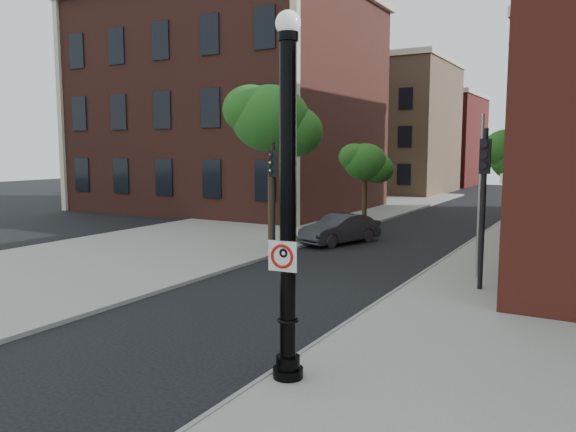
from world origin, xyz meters
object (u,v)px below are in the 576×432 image
Objects in this scene: traffic_signal_right at (484,183)px; parked_car at (340,229)px; traffic_signal_left at (273,184)px; no_parking_sign at (283,256)px; lamppost at (288,218)px.

parked_car is at bearing 136.36° from traffic_signal_right.
traffic_signal_right reaches higher than traffic_signal_left.
no_parking_sign is at bearing -49.40° from parked_car.
traffic_signal_right is at bearing -19.04° from parked_car.
parked_car is at bearing 72.35° from traffic_signal_left.
traffic_signal_left is at bearing -70.08° from parked_car.
no_parking_sign is at bearing -106.16° from traffic_signal_right.
traffic_signal_right is (7.19, -5.78, 2.59)m from parked_car.
no_parking_sign is 10.23m from traffic_signal_left.
no_parking_sign reaches higher than parked_car.
no_parking_sign is 0.14× the size of parked_car.
parked_car is 9.58m from traffic_signal_right.
traffic_signal_right is (1.71, 8.42, 0.22)m from lamppost.
traffic_signal_left is (-5.45, 8.63, 0.61)m from no_parking_sign.
no_parking_sign is 0.12× the size of traffic_signal_left.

